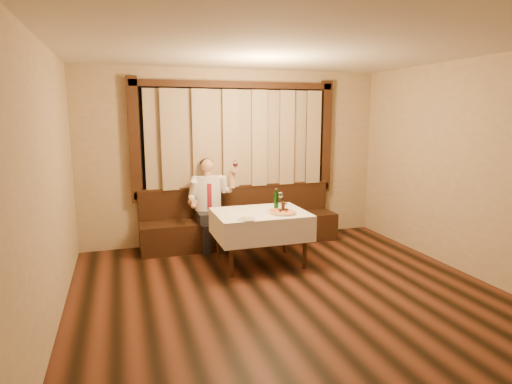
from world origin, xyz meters
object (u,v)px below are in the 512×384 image
object	(u,v)px
pizza	(283,213)
pasta_cream	(247,217)
dining_table	(260,219)
green_bottle	(276,201)
banquette	(241,225)
seated_man	(209,197)
cruet_caddy	(283,208)
pasta_red	(274,210)

from	to	relation	value
pizza	pasta_cream	world-z (taller)	pasta_cream
dining_table	green_bottle	distance (m)	0.35
banquette	pasta_cream	size ratio (longest dim) A/B	13.39
dining_table	green_bottle	xyz separation A→B (m)	(0.25, 0.04, 0.24)
banquette	dining_table	world-z (taller)	banquette
pasta_cream	seated_man	distance (m)	1.32
pizza	green_bottle	distance (m)	0.28
pizza	green_bottle	world-z (taller)	green_bottle
pasta_cream	cruet_caddy	distance (m)	0.66
pasta_cream	pizza	bearing A→B (deg)	15.33
pasta_cream	cruet_caddy	xyz separation A→B (m)	(0.61, 0.26, 0.02)
dining_table	pasta_red	bearing A→B (deg)	-24.14
seated_man	dining_table	bearing A→B (deg)	-60.47
pasta_cream	cruet_caddy	bearing A→B (deg)	23.45
dining_table	pizza	world-z (taller)	pizza
banquette	pizza	xyz separation A→B (m)	(0.25, -1.24, 0.46)
pasta_red	cruet_caddy	xyz separation A→B (m)	(0.12, -0.03, 0.02)
pizza	pasta_cream	size ratio (longest dim) A/B	1.56
cruet_caddy	pasta_red	bearing A→B (deg)	169.41
cruet_caddy	pasta_cream	bearing A→B (deg)	-153.81
banquette	cruet_caddy	world-z (taller)	banquette
green_bottle	cruet_caddy	world-z (taller)	green_bottle
pasta_cream	pasta_red	bearing A→B (deg)	30.87
pasta_red	seated_man	bearing A→B (deg)	124.88
seated_man	pizza	bearing A→B (deg)	-55.73
dining_table	cruet_caddy	distance (m)	0.35
pasta_cream	banquette	bearing A→B (deg)	77.47
dining_table	cruet_caddy	xyz separation A→B (m)	(0.30, -0.11, 0.16)
banquette	pasta_cream	xyz separation A→B (m)	(-0.31, -1.39, 0.48)
green_bottle	pasta_red	bearing A→B (deg)	-120.49
pizza	pasta_cream	xyz separation A→B (m)	(-0.56, -0.15, 0.02)
pizza	pasta_red	xyz separation A→B (m)	(-0.08, 0.14, 0.02)
banquette	green_bottle	size ratio (longest dim) A/B	10.42
banquette	pizza	distance (m)	1.35
pasta_red	seated_man	distance (m)	1.24
pasta_cream	green_bottle	xyz separation A→B (m)	(0.56, 0.42, 0.10)
pizza	pasta_red	world-z (taller)	pasta_red
banquette	seated_man	bearing A→B (deg)	-170.40
cruet_caddy	dining_table	bearing A→B (deg)	162.77
pasta_red	seated_man	size ratio (longest dim) A/B	0.18
pizza	pasta_cream	bearing A→B (deg)	-164.67
pizza	green_bottle	size ratio (longest dim) A/B	1.21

